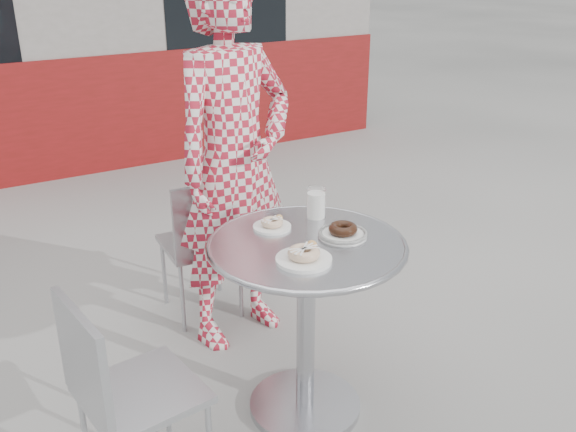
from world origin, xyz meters
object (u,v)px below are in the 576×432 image
plate_near (304,255)px  plate_checker (343,232)px  bistro_table (306,286)px  seated_person (234,164)px  chair_left (142,431)px  milk_cup (316,204)px  plate_far (272,224)px  chair_far (202,271)px

plate_near → plate_checker: (0.24, 0.11, -0.01)m
bistro_table → seated_person: bearing=86.8°
plate_checker → chair_left: bearing=-176.9°
seated_person → milk_cup: seated_person is taller
plate_far → plate_checker: 0.29m
chair_far → plate_checker: plate_checker is taller
seated_person → plate_far: 0.53m
seated_person → plate_checker: seated_person is taller
chair_far → plate_near: bearing=91.5°
bistro_table → plate_checker: 0.26m
bistro_table → milk_cup: size_ratio=6.05×
chair_left → milk_cup: (0.89, 0.26, 0.60)m
chair_far → plate_far: plate_far is taller
plate_near → plate_checker: size_ratio=1.05×
chair_far → plate_far: (0.00, -0.77, 0.56)m
chair_left → milk_cup: bearing=-80.5°
bistro_table → chair_left: (-0.73, -0.07, -0.35)m
plate_near → chair_left: bearing=174.8°
plate_far → plate_checker: (0.20, -0.21, -0.00)m
seated_person → plate_far: (-0.08, -0.51, -0.10)m
bistro_table → milk_cup: bearing=49.4°
chair_left → plate_far: size_ratio=5.21×
seated_person → plate_far: size_ratio=11.62×
chair_far → milk_cup: 1.00m
plate_near → plate_checker: 0.27m
bistro_table → milk_cup: 0.36m
bistro_table → plate_far: bearing=103.3°
seated_person → plate_checker: bearing=-94.0°
seated_person → milk_cup: bearing=-89.0°
chair_far → milk_cup: size_ratio=6.02×
plate_far → seated_person: bearing=80.6°
plate_near → chair_far: bearing=87.8°
chair_far → plate_near: 1.23m
chair_far → seated_person: size_ratio=0.44×
chair_far → plate_far: size_ratio=5.07×
bistro_table → seated_person: size_ratio=0.44×
chair_left → seated_person: size_ratio=0.45×
bistro_table → chair_left: bearing=-174.6°
plate_checker → milk_cup: milk_cup is taller
chair_left → plate_far: 0.92m
chair_far → plate_near: (-0.04, -1.09, 0.57)m
plate_checker → milk_cup: (0.01, 0.21, 0.04)m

